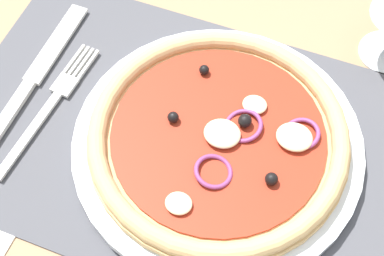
% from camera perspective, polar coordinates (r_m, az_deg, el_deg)
% --- Properties ---
extents(ground_plane, '(1.90, 1.40, 0.02)m').
position_cam_1_polar(ground_plane, '(0.60, -1.05, -1.54)').
color(ground_plane, '#9E7A56').
extents(placemat, '(0.48, 0.31, 0.00)m').
position_cam_1_polar(placemat, '(0.59, -1.07, -0.87)').
color(placemat, '#4C4C51').
rests_on(placemat, ground_plane).
extents(plate, '(0.29, 0.29, 0.01)m').
position_cam_1_polar(plate, '(0.57, 2.41, -2.05)').
color(plate, white).
rests_on(plate, placemat).
extents(pizza, '(0.26, 0.26, 0.03)m').
position_cam_1_polar(pizza, '(0.56, 2.56, -1.21)').
color(pizza, tan).
rests_on(pizza, plate).
extents(fork, '(0.03, 0.18, 0.00)m').
position_cam_1_polar(fork, '(0.62, -13.69, 2.57)').
color(fork, silver).
rests_on(fork, placemat).
extents(knife, '(0.02, 0.20, 0.01)m').
position_cam_1_polar(knife, '(0.65, -14.99, 5.65)').
color(knife, silver).
rests_on(knife, placemat).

